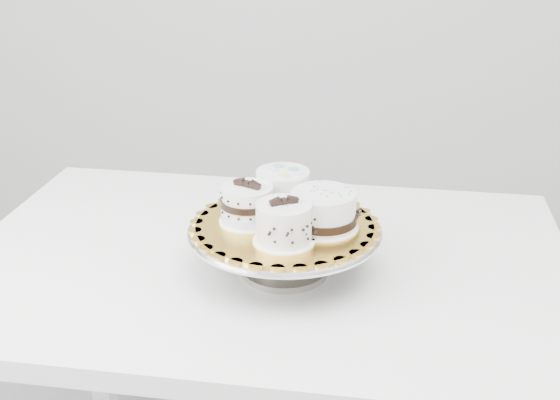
# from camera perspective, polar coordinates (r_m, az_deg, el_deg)

# --- Properties ---
(table) EXTENTS (1.20, 0.85, 0.75)m
(table) POSITION_cam_1_polar(r_m,az_deg,el_deg) (1.37, -1.23, -7.71)
(table) COLOR white
(table) RESTS_ON floor
(cake_stand) EXTENTS (0.34, 0.34, 0.09)m
(cake_stand) POSITION_cam_1_polar(r_m,az_deg,el_deg) (1.24, 0.38, -3.35)
(cake_stand) COLOR gray
(cake_stand) RESTS_ON table
(cake_board) EXTENTS (0.36, 0.36, 0.00)m
(cake_board) POSITION_cam_1_polar(r_m,az_deg,el_deg) (1.22, 0.39, -2.05)
(cake_board) COLOR gold
(cake_board) RESTS_ON cake_stand
(cake_swirl) EXTENTS (0.12, 0.12, 0.08)m
(cake_swirl) POSITION_cam_1_polar(r_m,az_deg,el_deg) (1.15, 0.32, -1.94)
(cake_swirl) COLOR white
(cake_swirl) RESTS_ON cake_board
(cake_banded) EXTENTS (0.12, 0.12, 0.08)m
(cake_banded) POSITION_cam_1_polar(r_m,az_deg,el_deg) (1.22, -2.65, -0.45)
(cake_banded) COLOR white
(cake_banded) RESTS_ON cake_board
(cake_dots) EXTENTS (0.12, 0.12, 0.07)m
(cake_dots) POSITION_cam_1_polar(r_m,az_deg,el_deg) (1.27, 0.23, 0.89)
(cake_dots) COLOR white
(cake_dots) RESTS_ON cake_board
(cake_ribbon) EXTENTS (0.14, 0.14, 0.07)m
(cake_ribbon) POSITION_cam_1_polar(r_m,az_deg,el_deg) (1.20, 3.58, -0.89)
(cake_ribbon) COLOR white
(cake_ribbon) RESTS_ON cake_board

